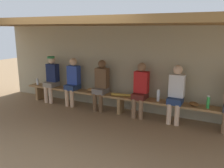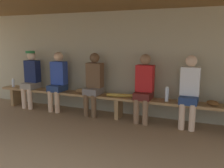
{
  "view_description": "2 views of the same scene",
  "coord_description": "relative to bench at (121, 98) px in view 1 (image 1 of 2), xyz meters",
  "views": [
    {
      "loc": [
        2.45,
        -3.77,
        2.13
      ],
      "look_at": [
        -0.05,
        1.17,
        0.84
      ],
      "focal_mm": 38.26,
      "sensor_mm": 36.0,
      "label": 1
    },
    {
      "loc": [
        1.83,
        -3.12,
        1.62
      ],
      "look_at": [
        -0.09,
        1.4,
        0.74
      ],
      "focal_mm": 40.21,
      "sensor_mm": 36.0,
      "label": 2
    }
  ],
  "objects": [
    {
      "name": "player_in_red",
      "position": [
        -1.49,
        0.0,
        0.34
      ],
      "size": [
        0.34,
        0.42,
        1.34
      ],
      "color": "navy",
      "rests_on": "ground"
    },
    {
      "name": "water_bottle_clear",
      "position": [
        0.98,
        -0.02,
        0.21
      ],
      "size": [
        0.07,
        0.07,
        0.28
      ],
      "color": "silver",
      "rests_on": "bench"
    },
    {
      "name": "water_bottle_blue",
      "position": [
        2.08,
        -0.04,
        0.21
      ],
      "size": [
        0.07,
        0.07,
        0.28
      ],
      "color": "green",
      "rests_on": "bench"
    },
    {
      "name": "player_in_white",
      "position": [
        1.38,
        0.0,
        0.34
      ],
      "size": [
        0.34,
        0.42,
        1.34
      ],
      "color": "navy",
      "rests_on": "ground"
    },
    {
      "name": "player_near_post",
      "position": [
        0.53,
        0.0,
        0.34
      ],
      "size": [
        0.34,
        0.42,
        1.34
      ],
      "color": "#591E19",
      "rests_on": "ground"
    },
    {
      "name": "player_middle",
      "position": [
        -0.58,
        0.0,
        0.34
      ],
      "size": [
        0.34,
        0.42,
        1.34
      ],
      "color": "slate",
      "rests_on": "ground"
    },
    {
      "name": "baseball_bat",
      "position": [
        0.17,
        -0.0,
        0.11
      ],
      "size": [
        0.81,
        0.21,
        0.07
      ],
      "primitive_type": "cylinder",
      "rotation": [
        0.0,
        1.57,
        0.18
      ],
      "color": "#B28C33",
      "rests_on": "bench"
    },
    {
      "name": "dugout_roof",
      "position": [
        0.0,
        -0.85,
        1.87
      ],
      "size": [
        8.0,
        2.8,
        0.12
      ],
      "primitive_type": "cube",
      "color": "brown",
      "rests_on": "back_wall"
    },
    {
      "name": "baseball_glove_tan",
      "position": [
        1.79,
        -0.01,
        0.12
      ],
      "size": [
        0.29,
        0.29,
        0.09
      ],
      "primitive_type": "ellipsoid",
      "rotation": [
        0.0,
        0.0,
        2.35
      ],
      "color": "brown",
      "rests_on": "bench"
    },
    {
      "name": "bench",
      "position": [
        0.0,
        0.0,
        0.0
      ],
      "size": [
        6.0,
        0.36,
        0.46
      ],
      "color": "#9E7547",
      "rests_on": "ground"
    },
    {
      "name": "baseball_glove_worn",
      "position": [
        -0.9,
        0.02,
        0.12
      ],
      "size": [
        0.25,
        0.19,
        0.09
      ],
      "primitive_type": "ellipsoid",
      "rotation": [
        0.0,
        0.0,
        0.09
      ],
      "color": "olive",
      "rests_on": "bench"
    },
    {
      "name": "back_wall",
      "position": [
        0.0,
        0.45,
        0.71
      ],
      "size": [
        8.0,
        0.2,
        2.2
      ],
      "primitive_type": "cube",
      "color": "tan",
      "rests_on": "ground"
    },
    {
      "name": "ground_plane",
      "position": [
        0.0,
        -1.55,
        -0.39
      ],
      "size": [
        24.0,
        24.0,
        0.0
      ],
      "primitive_type": "plane",
      "color": "#8C6D4C"
    },
    {
      "name": "water_bottle_green",
      "position": [
        -2.76,
        -0.05,
        0.17
      ],
      "size": [
        0.07,
        0.07,
        0.21
      ],
      "color": "silver",
      "rests_on": "bench"
    },
    {
      "name": "player_shirtless_tan",
      "position": [
        -2.24,
        0.0,
        0.36
      ],
      "size": [
        0.34,
        0.42,
        1.34
      ],
      "color": "gray",
      "rests_on": "ground"
    }
  ]
}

